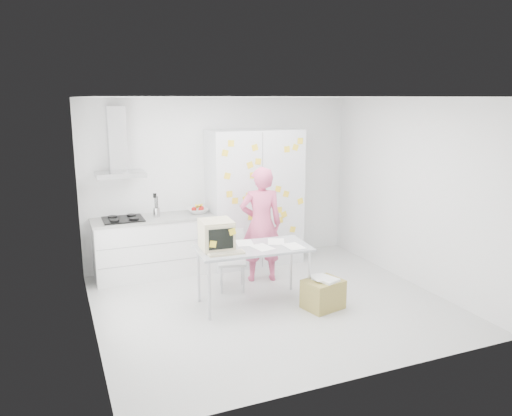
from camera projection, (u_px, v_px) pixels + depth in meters
name	position (u px, v px, depth m)	size (l,w,h in m)	color
floor	(271.00, 304.00, 6.68)	(4.50, 4.00, 0.02)	silver
walls	(251.00, 195.00, 7.03)	(4.52, 4.01, 2.70)	white
ceiling	(272.00, 97.00, 6.09)	(4.50, 4.00, 0.02)	white
counter_run	(155.00, 245.00, 7.66)	(1.84, 0.63, 1.28)	white
range_hood	(118.00, 149.00, 7.30)	(0.70, 0.48, 1.01)	silver
tall_cabinet	(255.00, 198.00, 8.12)	(1.50, 0.68, 2.20)	silver
person	(261.00, 224.00, 7.37)	(0.63, 0.41, 1.72)	#DC557F
desk	(230.00, 241.00, 6.42)	(1.51, 0.82, 1.17)	#A7ABB1
chair	(231.00, 256.00, 7.14)	(0.47, 0.47, 0.85)	#B4B3B1
cardboard_box	(323.00, 294.00, 6.49)	(0.55, 0.48, 0.42)	#9C8C43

